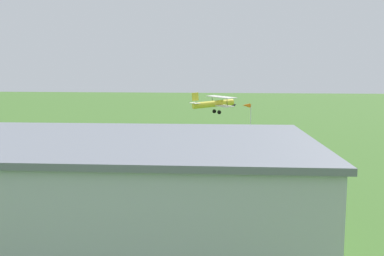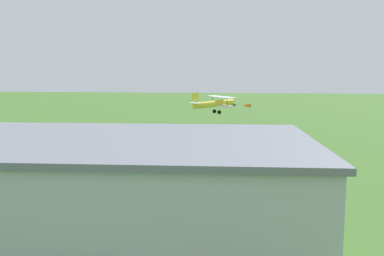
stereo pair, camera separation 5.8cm
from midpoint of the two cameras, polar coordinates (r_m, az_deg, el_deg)
The scene contains 10 objects.
ground_plane at distance 66.35m, azimuth -3.41°, elevation -2.17°, with size 400.00×400.00×0.00m, color #3D6628.
hangar at distance 27.06m, azimuth -13.01°, elevation -8.67°, with size 27.92×16.90×7.05m.
biplane at distance 66.60m, azimuth 3.30°, elevation 3.50°, with size 7.82×8.56×3.53m.
car_black at distance 38.37m, azimuth 10.67°, elevation -8.09°, with size 2.30×4.66×1.49m.
car_blue at distance 45.03m, azimuth -24.09°, elevation -6.28°, with size 1.96×4.29×1.57m.
person_walking_on_apron at distance 42.19m, azimuth 12.62°, elevation -6.61°, with size 0.54×0.54×1.75m.
person_at_fence_line at distance 45.38m, azimuth -7.75°, elevation -5.65°, with size 0.40×0.40×1.56m.
person_crossing_taxiway at distance 44.70m, azimuth 3.24°, elevation -5.71°, with size 0.52×0.52×1.69m.
person_watching_takeoff at distance 48.80m, azimuth -19.88°, elevation -5.06°, with size 0.54×0.54×1.64m.
windsock at distance 60.43m, azimuth 7.71°, elevation 2.63°, with size 1.46×1.24×6.90m.
Camera 2 is at (-12.54, 64.24, 10.89)m, focal length 38.16 mm.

